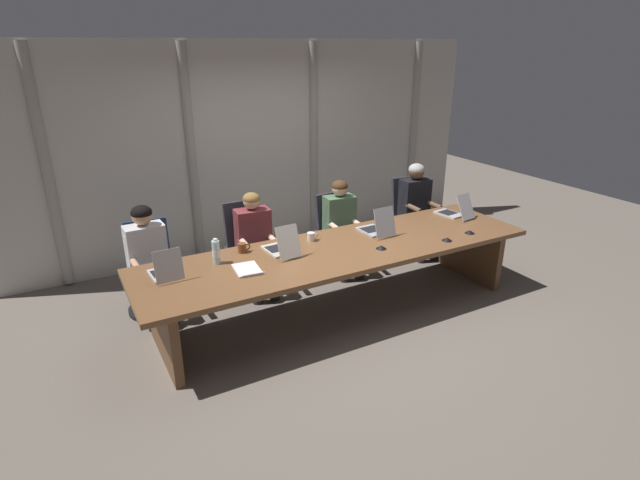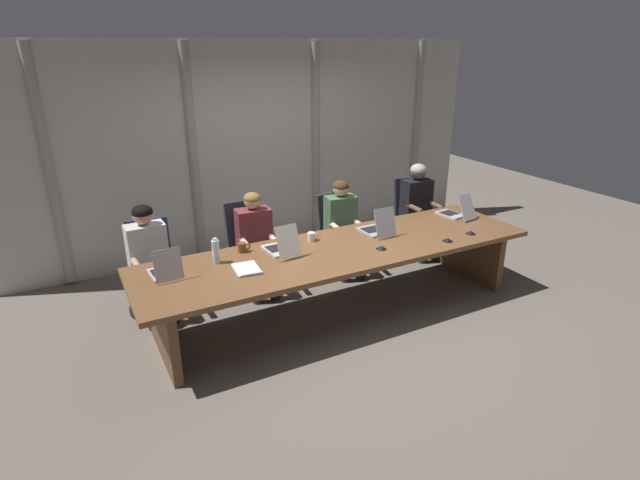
% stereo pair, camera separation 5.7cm
% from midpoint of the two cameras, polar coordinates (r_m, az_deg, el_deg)
% --- Properties ---
extents(ground_plane, '(13.11, 13.11, 0.00)m').
position_cam_midpoint_polar(ground_plane, '(5.39, 2.59, -8.07)').
color(ground_plane, '#6B6056').
extents(conference_table, '(4.12, 1.11, 0.72)m').
position_cam_midpoint_polar(conference_table, '(5.12, 2.70, -2.32)').
color(conference_table, brown).
rests_on(conference_table, ground_plane).
extents(curtain_backdrop, '(6.56, 0.17, 2.71)m').
position_cam_midpoint_polar(curtain_backdrop, '(6.73, -6.67, 10.23)').
color(curtain_backdrop, beige).
rests_on(curtain_backdrop, ground_plane).
extents(laptop_left_end, '(0.26, 0.38, 0.30)m').
position_cam_midpoint_polar(laptop_left_end, '(4.64, -16.83, -3.33)').
color(laptop_left_end, '#BCBCC1').
rests_on(laptop_left_end, conference_table).
extents(laptop_left_mid, '(0.25, 0.46, 0.32)m').
position_cam_midpoint_polar(laptop_left_mid, '(4.94, -4.11, -0.81)').
color(laptop_left_mid, beige).
rests_on(laptop_left_mid, conference_table).
extents(laptop_center, '(0.26, 0.43, 0.32)m').
position_cam_midpoint_polar(laptop_center, '(5.47, 6.79, 1.34)').
color(laptop_center, '#A8ADB7').
rests_on(laptop_center, conference_table).
extents(laptop_right_mid, '(0.27, 0.48, 0.29)m').
position_cam_midpoint_polar(laptop_right_mid, '(6.19, 15.44, 3.09)').
color(laptop_right_mid, '#BCBCC1').
rests_on(laptop_right_mid, conference_table).
extents(office_chair_left_end, '(0.60, 0.60, 0.93)m').
position_cam_midpoint_polar(office_chair_left_end, '(5.59, -18.03, -3.97)').
color(office_chair_left_end, navy).
rests_on(office_chair_left_end, ground_plane).
extents(office_chair_left_mid, '(0.60, 0.60, 0.98)m').
position_cam_midpoint_polar(office_chair_left_mid, '(5.83, -7.62, -1.83)').
color(office_chair_left_mid, '#2D2D38').
rests_on(office_chair_left_mid, ground_plane).
extents(office_chair_center, '(0.60, 0.60, 0.91)m').
position_cam_midpoint_polar(office_chair_center, '(6.31, 2.51, 0.01)').
color(office_chair_center, '#2D2D38').
rests_on(office_chair_center, ground_plane).
extents(office_chair_right_mid, '(0.60, 0.60, 0.97)m').
position_cam_midpoint_polar(office_chair_right_mid, '(6.93, 10.77, 1.79)').
color(office_chair_right_mid, '#2D2D38').
rests_on(office_chair_right_mid, ground_plane).
extents(person_left_end, '(0.41, 0.56, 1.17)m').
position_cam_midpoint_polar(person_left_end, '(5.32, -18.52, -1.56)').
color(person_left_end, silver).
rests_on(person_left_end, ground_plane).
extents(person_left_mid, '(0.42, 0.57, 1.14)m').
position_cam_midpoint_polar(person_left_mid, '(5.59, -6.96, 0.29)').
color(person_left_mid, brown).
rests_on(person_left_mid, ground_plane).
extents(person_center, '(0.41, 0.57, 1.14)m').
position_cam_midpoint_polar(person_center, '(6.05, 2.96, 2.10)').
color(person_center, '#4C6B4C').
rests_on(person_center, ground_plane).
extents(person_right_mid, '(0.41, 0.56, 1.21)m').
position_cam_midpoint_polar(person_right_mid, '(6.69, 11.50, 4.02)').
color(person_right_mid, black).
rests_on(person_right_mid, ground_plane).
extents(water_bottle_primary, '(0.07, 0.07, 0.25)m').
position_cam_midpoint_polar(water_bottle_primary, '(4.78, -11.42, -1.32)').
color(water_bottle_primary, silver).
rests_on(water_bottle_primary, conference_table).
extents(coffee_mug_near, '(0.12, 0.08, 0.09)m').
position_cam_midpoint_polar(coffee_mug_near, '(5.24, -0.65, 0.39)').
color(coffee_mug_near, white).
rests_on(coffee_mug_near, conference_table).
extents(coffee_mug_far, '(0.13, 0.08, 0.10)m').
position_cam_midpoint_polar(coffee_mug_far, '(5.01, -8.48, -0.84)').
color(coffee_mug_far, brown).
rests_on(coffee_mug_far, conference_table).
extents(conference_mic_left_side, '(0.11, 0.11, 0.03)m').
position_cam_midpoint_polar(conference_mic_left_side, '(5.08, 7.31, -0.84)').
color(conference_mic_left_side, black).
rests_on(conference_mic_left_side, conference_table).
extents(conference_mic_middle, '(0.11, 0.11, 0.03)m').
position_cam_midpoint_polar(conference_mic_middle, '(5.68, 17.05, 0.83)').
color(conference_mic_middle, black).
rests_on(conference_mic_middle, conference_table).
extents(conference_mic_right_side, '(0.11, 0.11, 0.03)m').
position_cam_midpoint_polar(conference_mic_right_side, '(5.41, 14.61, 0.03)').
color(conference_mic_right_side, black).
rests_on(conference_mic_right_side, conference_table).
extents(spiral_notepad, '(0.25, 0.33, 0.03)m').
position_cam_midpoint_polar(spiral_notepad, '(4.63, -7.99, -3.28)').
color(spiral_notepad, silver).
rests_on(spiral_notepad, conference_table).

